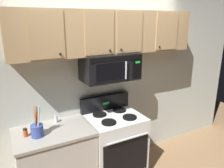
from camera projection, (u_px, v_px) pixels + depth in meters
The scene contains 8 objects.
back_wall at pixel (102, 79), 3.18m from camera, with size 5.20×0.10×2.70m, color silver.
stove_range at pixel (114, 144), 3.12m from camera, with size 0.76×0.69×1.12m.
over_range_microwave at pixel (110, 67), 2.91m from camera, with size 0.76×0.43×0.35m.
upper_cabinets at pixel (109, 32), 2.81m from camera, with size 2.50×0.36×0.55m.
counter_segment at pixel (56, 162), 2.75m from camera, with size 0.93×0.65×0.90m.
utensil_crock_blue at pixel (37, 129), 2.46m from camera, with size 0.14×0.14×0.38m.
salt_shaker at pixel (56, 119), 2.81m from camera, with size 0.04×0.04×0.10m.
spice_jar at pixel (25, 133), 2.47m from camera, with size 0.05×0.05×0.10m.
Camera 1 is at (-1.33, -1.98, 2.18)m, focal length 34.94 mm.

